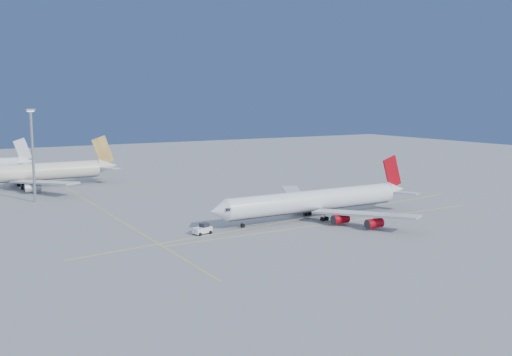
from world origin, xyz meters
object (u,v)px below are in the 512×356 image
at_px(pushback_tug, 203,229).
at_px(light_mast, 32,147).
at_px(airliner_virgin, 317,201).
at_px(airliner_etihad, 23,173).

distance_m(pushback_tug, light_mast, 67.60).
distance_m(airliner_virgin, airliner_etihad, 105.67).
xyz_separation_m(airliner_etihad, light_mast, (-1.38, -29.68, 10.79)).
bearing_deg(airliner_virgin, pushback_tug, -178.07).
bearing_deg(pushback_tug, airliner_etihad, 91.14).
xyz_separation_m(airliner_etihad, pushback_tug, (23.85, -90.62, -4.05)).
bearing_deg(light_mast, airliner_etihad, 87.35).
distance_m(airliner_virgin, pushback_tug, 32.56).
xyz_separation_m(airliner_virgin, airliner_etihad, (-56.22, 89.47, 0.71)).
relative_size(airliner_etihad, light_mast, 2.39).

